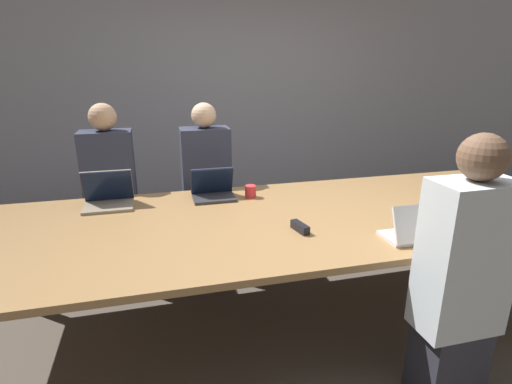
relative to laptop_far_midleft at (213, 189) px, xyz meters
The scene contains 11 objects.
ground_plane 1.12m from the laptop_far_midleft, 41.62° to the right, with size 24.00×24.00×0.00m, color brown.
curtain_wall 2.03m from the laptop_far_midleft, 73.34° to the left, with size 12.00×0.06×2.80m.
conference_table 0.76m from the laptop_far_midleft, 41.62° to the right, with size 4.14×1.44×0.77m.
laptop_far_midleft is the anchor object (origin of this frame).
person_far_midleft 0.48m from the laptop_far_midleft, 88.79° to the left, with size 0.40×0.24×1.42m.
cup_far_midleft 0.28m from the laptop_far_midleft, 11.54° to the right, with size 0.08×0.08×0.09m.
laptop_far_left 0.73m from the laptop_far_midleft, behind, with size 0.33×0.26×0.25m.
person_far_left 0.92m from the laptop_far_midleft, 146.85° to the left, with size 0.40×0.24×1.43m.
laptop_near_midright 1.42m from the laptop_far_midleft, 46.27° to the right, with size 0.32×0.22×0.22m.
person_near_midright 1.71m from the laptop_far_midleft, 54.35° to the right, with size 0.40×0.24×1.43m.
stapler 0.85m from the laptop_far_midleft, 61.57° to the right, with size 0.07×0.16×0.05m.
Camera 1 is at (-0.96, -2.30, 1.71)m, focal length 28.00 mm.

